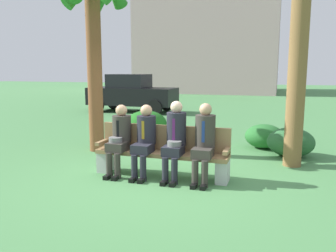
{
  "coord_description": "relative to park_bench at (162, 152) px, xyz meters",
  "views": [
    {
      "loc": [
        1.91,
        -5.5,
        1.89
      ],
      "look_at": [
        -0.03,
        0.58,
        0.85
      ],
      "focal_mm": 37.11,
      "sensor_mm": 36.0,
      "label": 1
    }
  ],
  "objects": [
    {
      "name": "seated_man_leftmost",
      "position": [
        -0.77,
        -0.14,
        0.27
      ],
      "size": [
        0.34,
        0.72,
        1.26
      ],
      "color": "#38332D",
      "rests_on": "ground"
    },
    {
      "name": "shrub_far_lawn",
      "position": [
        -1.61,
        3.35,
        -0.07
      ],
      "size": [
        1.18,
        1.08,
        0.74
      ],
      "primitive_type": "ellipsoid",
      "color": "#206B1F",
      "rests_on": "ground"
    },
    {
      "name": "parked_car_near",
      "position": [
        -4.35,
        8.6,
        0.4
      ],
      "size": [
        3.92,
        1.75,
        1.68
      ],
      "color": "black",
      "rests_on": "ground"
    },
    {
      "name": "shrub_mid_lawn",
      "position": [
        1.65,
        2.84,
        -0.15
      ],
      "size": [
        0.93,
        0.85,
        0.58
      ],
      "primitive_type": "ellipsoid",
      "color": "#296C2E",
      "rests_on": "ground"
    },
    {
      "name": "building_backdrop",
      "position": [
        -3.83,
        24.51,
        6.17
      ],
      "size": [
        11.71,
        9.18,
        13.16
      ],
      "color": "#C8A1A6",
      "rests_on": "ground"
    },
    {
      "name": "shrub_near_bench",
      "position": [
        2.24,
        2.17,
        -0.12
      ],
      "size": [
        1.01,
        0.93,
        0.63
      ],
      "primitive_type": "ellipsoid",
      "color": "#2C6233",
      "rests_on": "ground"
    },
    {
      "name": "seated_man_centerright",
      "position": [
        0.28,
        -0.13,
        0.31
      ],
      "size": [
        0.34,
        0.72,
        1.36
      ],
      "color": "#23232D",
      "rests_on": "ground"
    },
    {
      "name": "park_bench",
      "position": [
        0.0,
        0.0,
        0.0
      ],
      "size": [
        2.4,
        0.44,
        0.9
      ],
      "color": "#99754C",
      "rests_on": "ground"
    },
    {
      "name": "ground_plane",
      "position": [
        0.03,
        -0.24,
        -0.44
      ],
      "size": [
        80.0,
        80.0,
        0.0
      ],
      "primitive_type": "plane",
      "color": "#49844B"
    },
    {
      "name": "palm_tree_short",
      "position": [
        -2.08,
        1.36,
        2.54
      ],
      "size": [
        1.67,
        1.73,
        4.33
      ],
      "color": "brown",
      "rests_on": "ground"
    },
    {
      "name": "seated_man_centerleft",
      "position": [
        -0.28,
        -0.13,
        0.28
      ],
      "size": [
        0.34,
        0.72,
        1.28
      ],
      "color": "#23232D",
      "rests_on": "ground"
    },
    {
      "name": "seated_man_rightmost",
      "position": [
        0.78,
        -0.13,
        0.31
      ],
      "size": [
        0.34,
        0.72,
        1.33
      ],
      "color": "#38332D",
      "rests_on": "ground"
    }
  ]
}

